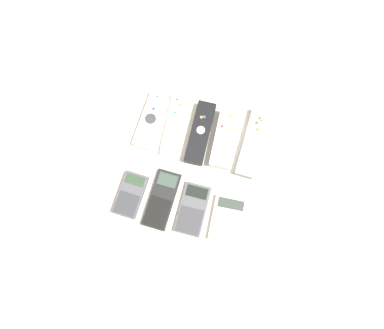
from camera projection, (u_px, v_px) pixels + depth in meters
The scene contains 10 objects.
ground_plane at pixel (190, 172), 0.99m from camera, with size 3.00×3.00×0.00m, color beige.
remote_0 at pixel (151, 120), 1.01m from camera, with size 0.06×0.16×0.02m.
remote_1 at pixel (176, 126), 1.01m from camera, with size 0.06×0.17×0.02m.
remote_2 at pixel (200, 133), 1.00m from camera, with size 0.05×0.17×0.03m.
remote_3 at pixel (226, 139), 0.99m from camera, with size 0.06×0.16×0.03m.
remote_4 at pixel (252, 143), 0.99m from camera, with size 0.06×0.19×0.02m.
calculator_0 at pixel (131, 195), 0.96m from camera, with size 0.07×0.12×0.02m.
calculator_1 at pixel (162, 199), 0.96m from camera, with size 0.07×0.15×0.01m.
calculator_2 at pixel (193, 209), 0.96m from camera, with size 0.07×0.13×0.01m.
calculator_3 at pixel (228, 219), 0.95m from camera, with size 0.09×0.12×0.02m.
Camera 1 is at (0.05, -0.20, 0.97)m, focal length 35.00 mm.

